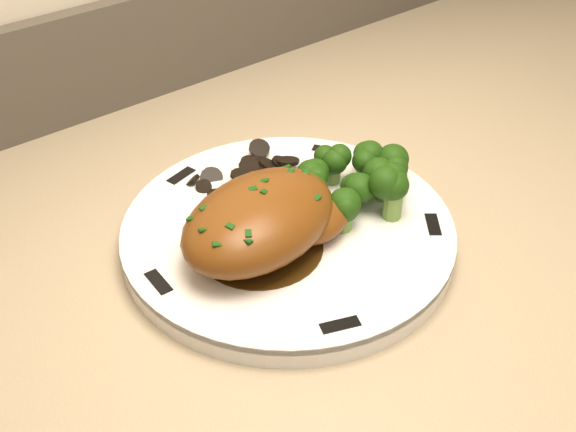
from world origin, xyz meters
TOP-DOWN VIEW (x-y plane):
  - plate at (0.16, 1.68)m, footprint 0.36×0.36m
  - rim_accent_0 at (0.26, 1.74)m, footprint 0.03×0.03m
  - rim_accent_1 at (0.12, 1.80)m, footprint 0.03×0.02m
  - rim_accent_2 at (0.03, 1.68)m, footprint 0.01×0.03m
  - rim_accent_3 at (0.11, 1.56)m, footprint 0.03×0.02m
  - rim_accent_4 at (0.25, 1.60)m, footprint 0.03×0.03m
  - gravy_pool at (0.12, 1.67)m, footprint 0.10×0.10m
  - chicken_breast at (0.12, 1.67)m, footprint 0.17×0.12m
  - mushroom_pile at (0.17, 1.75)m, footprint 0.09×0.06m
  - broccoli_florets at (0.22, 1.67)m, footprint 0.12×0.10m

SIDE VIEW (x-z plane):
  - plate at x=0.16m, z-range 0.82..0.83m
  - rim_accent_0 at x=0.26m, z-range 0.83..0.84m
  - rim_accent_1 at x=0.12m, z-range 0.83..0.84m
  - rim_accent_2 at x=0.03m, z-range 0.83..0.84m
  - rim_accent_3 at x=0.11m, z-range 0.83..0.84m
  - rim_accent_4 at x=0.25m, z-range 0.83..0.84m
  - gravy_pool at x=0.12m, z-range 0.83..0.84m
  - mushroom_pile at x=0.17m, z-range 0.83..0.85m
  - broccoli_florets at x=0.22m, z-range 0.84..0.88m
  - chicken_breast at x=0.12m, z-range 0.83..0.89m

